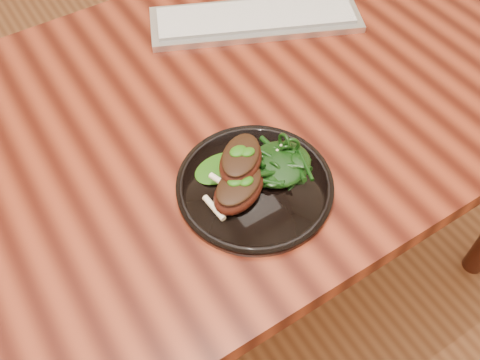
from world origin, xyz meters
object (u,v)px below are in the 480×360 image
Objects in this scene: lamb_chop_front at (238,189)px; greens_heap at (279,161)px; plate at (255,186)px; desk at (185,151)px; keyboard at (256,19)px.

greens_heap is at bearing 8.94° from lamb_chop_front.
plate is 2.12× the size of lamb_chop_front.
plate is (0.03, -0.20, 0.09)m from desk.
plate is 0.56× the size of keyboard.
keyboard reaches higher than plate.
keyboard is at bearing 53.12° from lamb_chop_front.
desk is 6.37× the size of plate.
plate is at bearing -81.77° from desk.
desk is 0.24m from lamb_chop_front.
desk is 13.49× the size of lamb_chop_front.
lamb_chop_front is at bearing -166.13° from plate.
plate is at bearing -174.81° from greens_heap.
desk is 0.33m from keyboard.
desk is at bearing 87.67° from lamb_chop_front.
keyboard reaches higher than desk.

